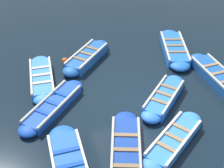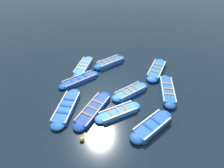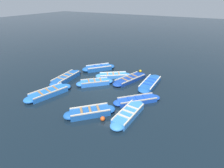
{
  "view_description": "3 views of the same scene",
  "coord_description": "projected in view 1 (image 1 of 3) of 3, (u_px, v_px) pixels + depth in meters",
  "views": [
    {
      "loc": [
        -3.35,
        -8.53,
        7.82
      ],
      "look_at": [
        -0.37,
        0.67,
        0.47
      ],
      "focal_mm": 50.0,
      "sensor_mm": 36.0,
      "label": 1
    },
    {
      "loc": [
        1.46,
        -10.03,
        8.77
      ],
      "look_at": [
        -0.08,
        0.32,
        0.16
      ],
      "focal_mm": 28.0,
      "sensor_mm": 36.0,
      "label": 2
    },
    {
      "loc": [
        -6.26,
        10.42,
        6.67
      ],
      "look_at": [
        -0.38,
        -0.21,
        0.54
      ],
      "focal_mm": 28.0,
      "sensor_mm": 36.0,
      "label": 3
    }
  ],
  "objects": [
    {
      "name": "buoy_orange_near",
      "position": [
        65.0,
        61.0,
        14.07
      ],
      "size": [
        0.29,
        0.29,
        0.29
      ],
      "primitive_type": "sphere",
      "color": "#E05119",
      "rests_on": "ground"
    },
    {
      "name": "boat_tucked",
      "position": [
        173.0,
        140.0,
        10.23
      ],
      "size": [
        3.1,
        2.48,
        0.36
      ],
      "color": "#3884E0",
      "rests_on": "ground"
    },
    {
      "name": "boat_stern_in",
      "position": [
        174.0,
        49.0,
        14.83
      ],
      "size": [
        1.95,
        3.78,
        0.43
      ],
      "color": "blue",
      "rests_on": "ground"
    },
    {
      "name": "boat_near_quay",
      "position": [
        217.0,
        77.0,
        12.99
      ],
      "size": [
        0.95,
        3.71,
        0.45
      ],
      "color": "#1E59AD",
      "rests_on": "ground"
    },
    {
      "name": "boat_outer_right",
      "position": [
        53.0,
        106.0,
        11.59
      ],
      "size": [
        3.0,
        2.96,
        0.36
      ],
      "color": "#1947B7",
      "rests_on": "ground"
    },
    {
      "name": "boat_end_of_row",
      "position": [
        87.0,
        57.0,
        14.2
      ],
      "size": [
        2.88,
        2.84,
        0.46
      ],
      "color": "#1E59AD",
      "rests_on": "ground"
    },
    {
      "name": "boat_drifting",
      "position": [
        126.0,
        153.0,
        9.82
      ],
      "size": [
        2.1,
        3.89,
        0.36
      ],
      "color": "navy",
      "rests_on": "ground"
    },
    {
      "name": "ground_plane",
      "position": [
        127.0,
        102.0,
        12.01
      ],
      "size": [
        120.0,
        120.0,
        0.0
      ],
      "primitive_type": "plane",
      "color": "black"
    },
    {
      "name": "boat_far_corner",
      "position": [
        42.0,
        78.0,
        12.93
      ],
      "size": [
        1.11,
        3.49,
        0.43
      ],
      "color": "#3884E0",
      "rests_on": "ground"
    },
    {
      "name": "boat_broadside",
      "position": [
        164.0,
        98.0,
        11.95
      ],
      "size": [
        2.79,
        2.67,
        0.41
      ],
      "color": "blue",
      "rests_on": "ground"
    }
  ]
}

